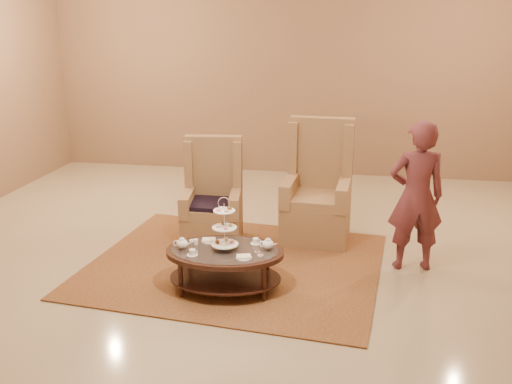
% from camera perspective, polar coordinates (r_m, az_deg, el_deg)
% --- Properties ---
extents(ground, '(8.00, 8.00, 0.00)m').
position_cam_1_polar(ground, '(5.83, -0.52, -8.17)').
color(ground, tan).
rests_on(ground, ground).
extents(ceiling, '(8.00, 8.00, 0.02)m').
position_cam_1_polar(ceiling, '(5.83, -0.52, -8.17)').
color(ceiling, white).
rests_on(ceiling, ground).
extents(wall_back, '(8.00, 0.04, 3.50)m').
position_cam_1_polar(wall_back, '(9.26, 4.04, 12.52)').
color(wall_back, '#8D694D').
rests_on(wall_back, ground).
extents(rug, '(3.18, 2.74, 0.02)m').
position_cam_1_polar(rug, '(6.02, -2.13, -7.25)').
color(rug, olive).
rests_on(rug, ground).
extents(tea_table, '(1.16, 0.84, 0.93)m').
position_cam_1_polar(tea_table, '(5.37, -3.12, -6.51)').
color(tea_table, black).
rests_on(tea_table, ground).
extents(armchair_left, '(0.73, 0.75, 1.20)m').
position_cam_1_polar(armchair_left, '(6.51, -4.34, -1.58)').
color(armchair_left, '#9B7249').
rests_on(armchair_left, ground).
extents(armchair_right, '(0.79, 0.81, 1.38)m').
position_cam_1_polar(armchair_right, '(6.67, 6.16, -0.66)').
color(armchair_right, '#9B7249').
rests_on(armchair_right, ground).
extents(person, '(0.62, 0.45, 1.55)m').
position_cam_1_polar(person, '(5.91, 15.72, -0.43)').
color(person, brown).
rests_on(person, ground).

